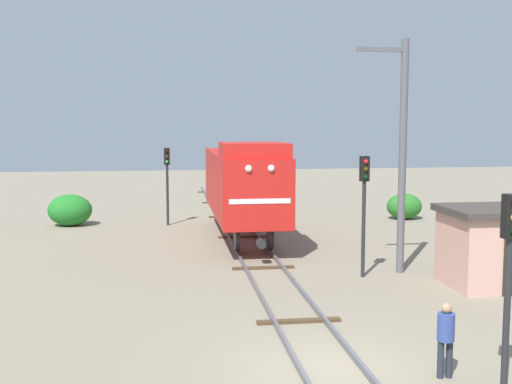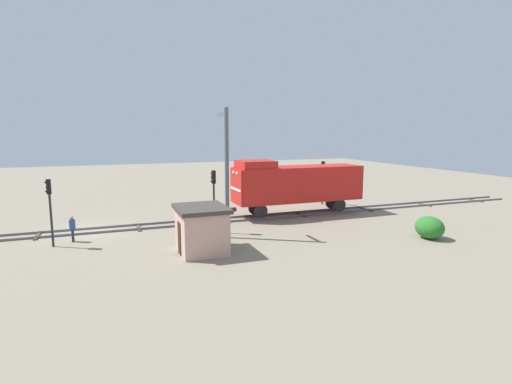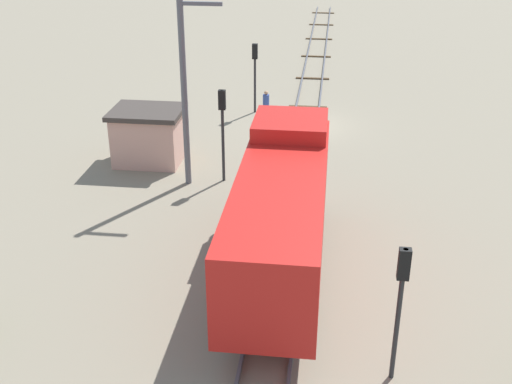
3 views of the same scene
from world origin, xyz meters
The scene contains 11 objects.
ground_plane centered at (0.00, 0.00, 0.00)m, with size 119.91×119.91×0.00m, color gray.
railway_track centered at (0.00, 0.00, 0.07)m, with size 2.40×79.94×0.16m.
locomotive centered at (0.00, 16.29, 2.77)m, with size 2.90×11.60×4.60m.
traffic_signal_near centered at (3.20, -2.03, 2.93)m, with size 0.32×0.34×4.22m.
traffic_signal_mid centered at (3.40, 8.22, 3.06)m, with size 0.32×0.34×4.41m.
traffic_signal_far centered at (-3.60, 20.96, 2.93)m, with size 0.32×0.34×4.21m.
worker_near_track centered at (2.40, -0.95, 1.00)m, with size 0.38×0.38×1.70m.
catenary_mast centered at (4.94, 8.72, 4.56)m, with size 1.94×0.28×8.63m.
relay_hut centered at (7.50, 6.38, 1.39)m, with size 3.50×2.90×2.74m.
bush_near centered at (-8.84, 21.51, 0.86)m, with size 2.35×1.92×1.71m, color #217526.
bush_mid centered at (9.97, 21.27, 0.75)m, with size 2.05×1.68×1.49m, color #296F26.
Camera 1 is at (-3.66, -13.92, 5.68)m, focal length 45.00 mm.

